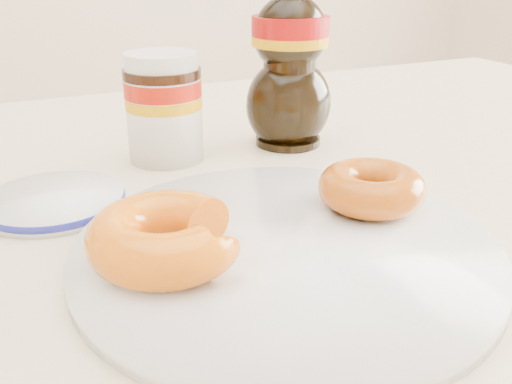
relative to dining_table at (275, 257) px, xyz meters
name	(u,v)px	position (x,y,z in m)	size (l,w,h in m)	color
dining_table	(275,257)	(0.00, 0.00, 0.00)	(1.40, 0.90, 0.75)	beige
plate	(285,250)	(-0.06, -0.14, 0.09)	(0.31, 0.31, 0.02)	white
donut_bitten	(165,237)	(-0.15, -0.13, 0.12)	(0.11, 0.11, 0.04)	#D1650B
donut_whole	(371,188)	(0.03, -0.11, 0.11)	(0.09, 0.09, 0.03)	#A73C0A
nutella_jar	(164,103)	(-0.08, 0.11, 0.14)	(0.08, 0.08, 0.11)	white
syrup_bottle	(290,59)	(0.07, 0.10, 0.18)	(0.10, 0.09, 0.20)	black
blue_rim_saucer	(54,201)	(-0.20, 0.03, 0.09)	(0.12, 0.12, 0.01)	white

